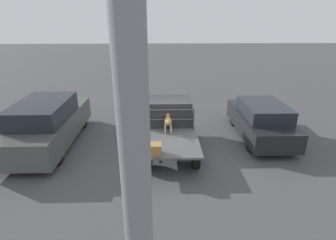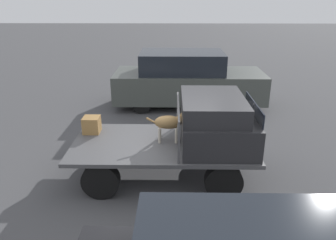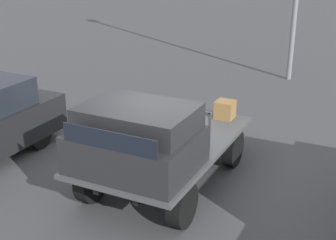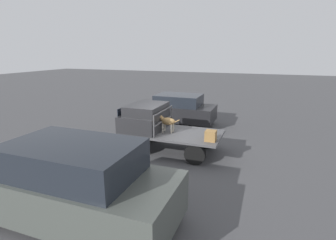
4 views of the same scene
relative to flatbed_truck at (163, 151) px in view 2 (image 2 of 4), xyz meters
The scene contains 7 objects.
ground_plane 0.59m from the flatbed_truck, ahead, with size 80.00×80.00×0.00m, color #474749.
flatbed_truck is the anchor object (origin of this frame).
truck_cab 1.30m from the flatbed_truck, ahead, with size 1.50×1.92×1.02m.
truck_headboard 0.83m from the flatbed_truck, ahead, with size 0.04×1.92×0.84m.
dog 0.68m from the flatbed_truck, 21.24° to the left, with size 0.97×0.29×0.70m.
cargo_crate 1.77m from the flatbed_truck, 162.77° to the left, with size 0.37×0.37×0.37m.
parked_pickup_far 4.97m from the flatbed_truck, 81.86° to the left, with size 5.19×2.03×1.92m.
Camera 2 is at (0.20, -6.37, 3.77)m, focal length 35.00 mm.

